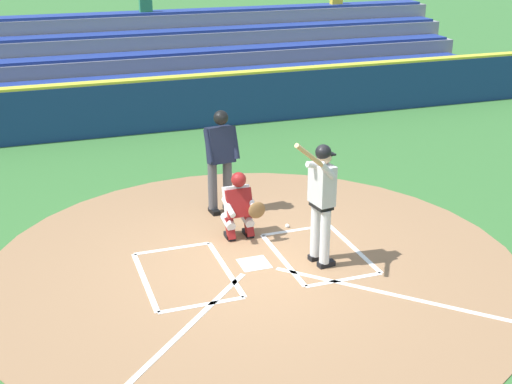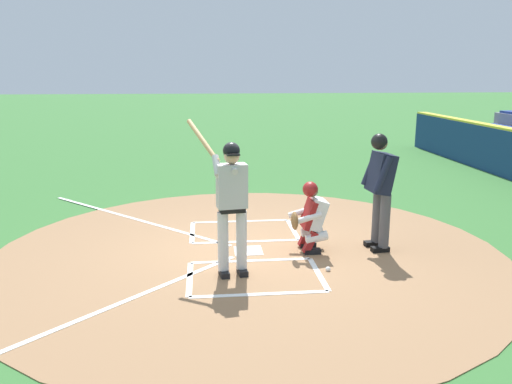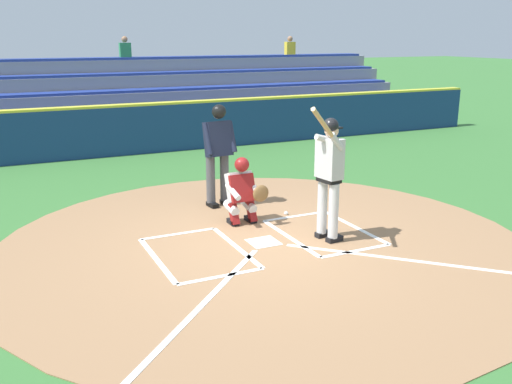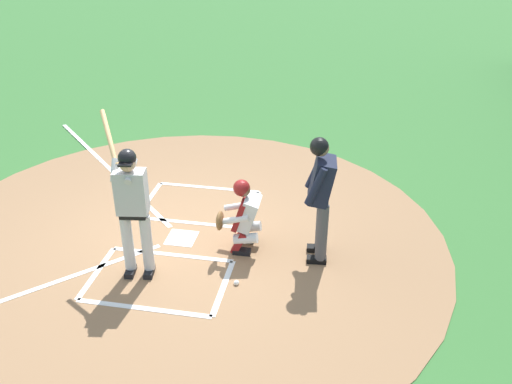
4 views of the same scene
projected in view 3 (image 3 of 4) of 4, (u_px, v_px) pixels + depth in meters
The scene contains 9 objects.
ground_plane at pixel (264, 243), 8.54m from camera, with size 120.00×120.00×0.00m, color #387033.
dirt_circle at pixel (264, 243), 8.54m from camera, with size 8.00×8.00×0.01m, color #99704C.
home_plate_and_chalk at pixel (292, 262), 7.77m from camera, with size 7.93×4.91×0.01m.
batter at pixel (329, 170), 8.35m from camera, with size 0.88×0.82×2.13m.
catcher at pixel (242, 189), 9.27m from camera, with size 0.60×0.60×1.13m.
plate_umpire at pixel (218, 148), 10.09m from camera, with size 0.60×0.45×1.86m.
baseball at pixel (286, 213), 9.84m from camera, with size 0.07×0.07×0.07m, color white.
backstop_wall at pixel (139, 129), 14.89m from camera, with size 22.00×0.36×1.31m.
bleacher_stand at pixel (112, 107), 17.68m from camera, with size 20.00×4.25×3.00m.
Camera 3 is at (3.54, 7.20, 3.02)m, focal length 39.73 mm.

